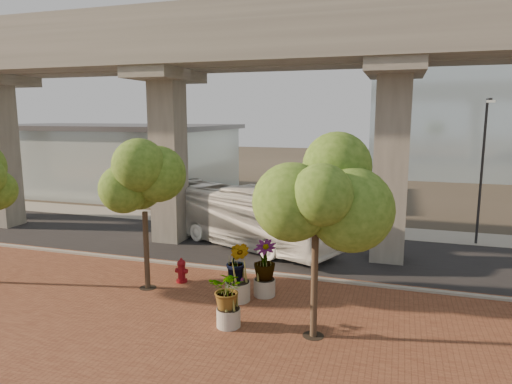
% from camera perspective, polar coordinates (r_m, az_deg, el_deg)
% --- Properties ---
extents(ground, '(160.00, 160.00, 0.00)m').
position_cam_1_polar(ground, '(22.96, 0.52, -8.55)').
color(ground, '#373128').
rests_on(ground, ground).
extents(brick_plaza, '(70.00, 13.00, 0.06)m').
position_cam_1_polar(brick_plaza, '(16.03, -8.29, -16.85)').
color(brick_plaza, brown).
rests_on(brick_plaza, ground).
extents(asphalt_road, '(90.00, 8.00, 0.04)m').
position_cam_1_polar(asphalt_road, '(24.79, 1.89, -7.14)').
color(asphalt_road, black).
rests_on(asphalt_road, ground).
extents(curb_strip, '(70.00, 0.25, 0.16)m').
position_cam_1_polar(curb_strip, '(21.14, -1.10, -9.95)').
color(curb_strip, gray).
rests_on(curb_strip, ground).
extents(far_sidewalk, '(90.00, 3.00, 0.06)m').
position_cam_1_polar(far_sidewalk, '(29.94, 4.75, -4.23)').
color(far_sidewalk, gray).
rests_on(far_sidewalk, ground).
extents(transit_viaduct, '(72.00, 5.60, 12.40)m').
position_cam_1_polar(transit_viaduct, '(23.75, 1.98, 9.90)').
color(transit_viaduct, gray).
rests_on(transit_viaduct, ground).
extents(station_pavilion, '(23.00, 13.00, 6.30)m').
position_cam_1_polar(station_pavilion, '(45.52, -17.99, 4.12)').
color(station_pavilion, silver).
rests_on(station_pavilion, ground).
extents(transit_bus, '(11.78, 7.27, 3.25)m').
position_cam_1_polar(transit_bus, '(25.31, -1.97, -3.03)').
color(transit_bus, white).
rests_on(transit_bus, ground).
extents(fire_hydrant, '(0.53, 0.48, 1.06)m').
position_cam_1_polar(fire_hydrant, '(20.08, -9.29, -9.67)').
color(fire_hydrant, maroon).
rests_on(fire_hydrant, ground).
extents(planter_front, '(1.81, 1.81, 1.99)m').
position_cam_1_polar(planter_front, '(15.68, -3.49, -12.42)').
color(planter_front, gray).
rests_on(planter_front, ground).
extents(planter_right, '(2.10, 2.10, 2.25)m').
position_cam_1_polar(planter_right, '(18.14, 1.08, -8.80)').
color(planter_right, '#9F978F').
rests_on(planter_right, ground).
extents(planter_left, '(2.14, 2.14, 2.35)m').
position_cam_1_polar(planter_left, '(17.66, -2.31, -9.09)').
color(planter_left, gray).
rests_on(planter_left, ground).
extents(street_tree_near_west, '(3.83, 3.83, 6.10)m').
position_cam_1_polar(street_tree_near_west, '(18.78, -13.86, 0.88)').
color(street_tree_near_west, '#4A382A').
rests_on(street_tree_near_west, ground).
extents(street_tree_near_east, '(3.99, 3.99, 6.68)m').
position_cam_1_polar(street_tree_near_east, '(14.13, 7.57, 0.40)').
color(street_tree_near_east, '#4A382A').
rests_on(street_tree_near_east, ground).
extents(streetlamp_west, '(0.43, 1.27, 8.74)m').
position_cam_1_polar(streetlamp_west, '(31.21, -10.07, 5.66)').
color(streetlamp_west, '#2D2E32').
rests_on(streetlamp_west, ground).
extents(streetlamp_east, '(0.40, 1.16, 7.99)m').
position_cam_1_polar(streetlamp_east, '(27.65, 26.49, 3.41)').
color(streetlamp_east, '#292A2D').
rests_on(streetlamp_east, ground).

